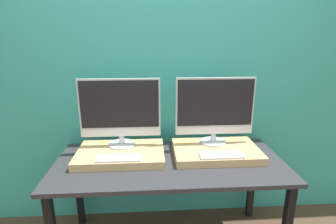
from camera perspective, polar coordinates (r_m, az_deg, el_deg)
The scene contains 8 objects.
wall_back at distance 2.18m, azimuth -0.45°, elevation 8.09°, with size 8.00×0.04×2.60m.
workbench at distance 1.97m, azimuth 0.36°, elevation -12.53°, with size 1.65×0.74×0.74m.
wooden_riser_left at distance 2.00m, azimuth -10.24°, elevation -8.94°, with size 0.64×0.42×0.06m.
monitor_left at distance 1.99m, azimuth -10.38°, elevation 0.25°, with size 0.60×0.20×0.52m.
keyboard_left at distance 1.86m, azimuth -10.78°, elevation -9.83°, with size 0.31×0.11×0.01m.
wooden_riser_right at distance 2.05m, azimuth 10.38°, elevation -8.36°, with size 0.64×0.42×0.06m.
monitor_right at distance 2.03m, azimuth 10.16°, elevation 0.62°, with size 0.60×0.20×0.52m.
keyboard_right at distance 1.90m, azimuth 11.49°, elevation -9.17°, with size 0.31×0.11×0.01m.
Camera 1 is at (-0.13, -1.35, 1.61)m, focal length 28.00 mm.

